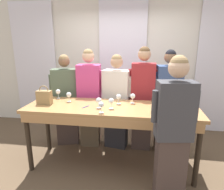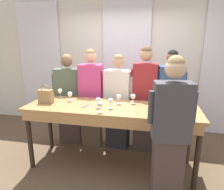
{
  "view_description": "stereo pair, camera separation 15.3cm",
  "coord_description": "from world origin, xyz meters",
  "px_view_note": "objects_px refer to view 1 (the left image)",
  "views": [
    {
      "loc": [
        0.42,
        -2.7,
        1.87
      ],
      "look_at": [
        0.0,
        0.08,
        1.11
      ],
      "focal_mm": 32.0,
      "sensor_mm": 36.0,
      "label": 1
    },
    {
      "loc": [
        0.57,
        -2.68,
        1.87
      ],
      "look_at": [
        0.0,
        0.08,
        1.11
      ],
      "focal_mm": 32.0,
      "sensor_mm": 36.0,
      "label": 2
    }
  ],
  "objects_px": {
    "wine_glass_center_left": "(58,92)",
    "wine_glass_back_right": "(133,96)",
    "guest_cream_sweater": "(117,102)",
    "tasting_bar": "(111,114)",
    "guest_olive_jacket": "(66,101)",
    "guest_navy_coat": "(167,102)",
    "wine_glass_back_mid": "(160,97)",
    "wine_glass_front_left": "(183,103)",
    "wine_glass_center_mid": "(111,101)",
    "host_pouring": "(173,131)",
    "handbag": "(44,97)",
    "guest_striped_shirt": "(143,98)",
    "wine_glass_center_right": "(119,97)",
    "wine_glass_front_right": "(99,101)",
    "wine_glass_front_mid": "(101,105)",
    "guest_pink_top": "(90,98)",
    "wine_glass_back_left": "(69,95)",
    "wine_bottle": "(154,105)"
  },
  "relations": [
    {
      "from": "wine_glass_center_left",
      "to": "guest_striped_shirt",
      "type": "relative_size",
      "value": 0.08
    },
    {
      "from": "guest_striped_shirt",
      "to": "wine_glass_front_left",
      "type": "bearing_deg",
      "value": -49.33
    },
    {
      "from": "wine_bottle",
      "to": "tasting_bar",
      "type": "bearing_deg",
      "value": 161.04
    },
    {
      "from": "wine_glass_front_left",
      "to": "wine_glass_back_right",
      "type": "height_order",
      "value": "same"
    },
    {
      "from": "host_pouring",
      "to": "wine_glass_front_mid",
      "type": "bearing_deg",
      "value": 160.97
    },
    {
      "from": "wine_glass_front_left",
      "to": "wine_glass_back_left",
      "type": "distance_m",
      "value": 1.67
    },
    {
      "from": "wine_glass_center_right",
      "to": "wine_glass_back_right",
      "type": "distance_m",
      "value": 0.21
    },
    {
      "from": "wine_glass_front_mid",
      "to": "host_pouring",
      "type": "height_order",
      "value": "host_pouring"
    },
    {
      "from": "wine_bottle",
      "to": "handbag",
      "type": "xyz_separation_m",
      "value": [
        -1.59,
        0.19,
        -0.02
      ]
    },
    {
      "from": "wine_glass_back_left",
      "to": "wine_glass_center_right",
      "type": "bearing_deg",
      "value": 0.02
    },
    {
      "from": "wine_glass_center_mid",
      "to": "guest_navy_coat",
      "type": "bearing_deg",
      "value": 39.36
    },
    {
      "from": "wine_glass_front_left",
      "to": "wine_glass_back_right",
      "type": "relative_size",
      "value": 1.0
    },
    {
      "from": "guest_olive_jacket",
      "to": "guest_navy_coat",
      "type": "distance_m",
      "value": 1.77
    },
    {
      "from": "handbag",
      "to": "wine_glass_front_right",
      "type": "xyz_separation_m",
      "value": [
        0.84,
        -0.06,
        -0.0
      ]
    },
    {
      "from": "wine_glass_front_left",
      "to": "wine_glass_back_left",
      "type": "relative_size",
      "value": 1.0
    },
    {
      "from": "wine_glass_center_left",
      "to": "wine_glass_back_mid",
      "type": "xyz_separation_m",
      "value": [
        1.63,
        -0.05,
        0.0
      ]
    },
    {
      "from": "wine_glass_center_left",
      "to": "host_pouring",
      "type": "bearing_deg",
      "value": -26.97
    },
    {
      "from": "handbag",
      "to": "guest_pink_top",
      "type": "relative_size",
      "value": 0.16
    },
    {
      "from": "handbag",
      "to": "wine_glass_back_right",
      "type": "height_order",
      "value": "handbag"
    },
    {
      "from": "wine_glass_front_right",
      "to": "wine_glass_center_mid",
      "type": "relative_size",
      "value": 1.0
    },
    {
      "from": "tasting_bar",
      "to": "wine_glass_back_left",
      "type": "bearing_deg",
      "value": 166.48
    },
    {
      "from": "wine_glass_center_left",
      "to": "guest_pink_top",
      "type": "bearing_deg",
      "value": 34.61
    },
    {
      "from": "wine_glass_back_left",
      "to": "wine_glass_back_mid",
      "type": "height_order",
      "value": "same"
    },
    {
      "from": "tasting_bar",
      "to": "guest_striped_shirt",
      "type": "relative_size",
      "value": 1.39
    },
    {
      "from": "wine_glass_back_left",
      "to": "wine_glass_front_left",
      "type": "bearing_deg",
      "value": -5.5
    },
    {
      "from": "tasting_bar",
      "to": "wine_glass_front_left",
      "type": "xyz_separation_m",
      "value": [
        0.98,
        0.0,
        0.21
      ]
    },
    {
      "from": "wine_bottle",
      "to": "host_pouring",
      "type": "distance_m",
      "value": 0.44
    },
    {
      "from": "handbag",
      "to": "wine_glass_center_left",
      "type": "distance_m",
      "value": 0.34
    },
    {
      "from": "wine_bottle",
      "to": "wine_glass_front_right",
      "type": "relative_size",
      "value": 2.18
    },
    {
      "from": "wine_glass_back_mid",
      "to": "guest_cream_sweater",
      "type": "height_order",
      "value": "guest_cream_sweater"
    },
    {
      "from": "guest_cream_sweater",
      "to": "tasting_bar",
      "type": "bearing_deg",
      "value": -90.15
    },
    {
      "from": "host_pouring",
      "to": "guest_navy_coat",
      "type": "bearing_deg",
      "value": 86.72
    },
    {
      "from": "wine_glass_back_mid",
      "to": "tasting_bar",
      "type": "bearing_deg",
      "value": -159.35
    },
    {
      "from": "wine_glass_front_left",
      "to": "wine_glass_center_right",
      "type": "xyz_separation_m",
      "value": [
        -0.89,
        0.16,
        0.0
      ]
    },
    {
      "from": "wine_bottle",
      "to": "wine_glass_center_right",
      "type": "height_order",
      "value": "wine_bottle"
    },
    {
      "from": "wine_glass_center_left",
      "to": "guest_navy_coat",
      "type": "relative_size",
      "value": 0.09
    },
    {
      "from": "wine_glass_front_mid",
      "to": "guest_striped_shirt",
      "type": "xyz_separation_m",
      "value": [
        0.54,
        0.88,
        -0.13
      ]
    },
    {
      "from": "wine_glass_front_right",
      "to": "guest_navy_coat",
      "type": "relative_size",
      "value": 0.09
    },
    {
      "from": "wine_bottle",
      "to": "wine_glass_back_mid",
      "type": "relative_size",
      "value": 2.18
    },
    {
      "from": "wine_glass_back_right",
      "to": "guest_pink_top",
      "type": "height_order",
      "value": "guest_pink_top"
    },
    {
      "from": "wine_glass_front_mid",
      "to": "wine_glass_center_left",
      "type": "distance_m",
      "value": 1.01
    },
    {
      "from": "guest_cream_sweater",
      "to": "guest_navy_coat",
      "type": "xyz_separation_m",
      "value": [
        0.86,
        0.0,
        0.05
      ]
    },
    {
      "from": "handbag",
      "to": "guest_navy_coat",
      "type": "xyz_separation_m",
      "value": [
        1.86,
        0.63,
        -0.18
      ]
    },
    {
      "from": "host_pouring",
      "to": "wine_glass_center_left",
      "type": "bearing_deg",
      "value": 153.03
    },
    {
      "from": "wine_glass_front_left",
      "to": "wine_glass_center_mid",
      "type": "height_order",
      "value": "same"
    },
    {
      "from": "wine_glass_front_left",
      "to": "wine_glass_center_right",
      "type": "height_order",
      "value": "same"
    },
    {
      "from": "handbag",
      "to": "wine_glass_center_right",
      "type": "bearing_deg",
      "value": 9.04
    },
    {
      "from": "handbag",
      "to": "wine_glass_back_left",
      "type": "height_order",
      "value": "handbag"
    },
    {
      "from": "wine_glass_center_left",
      "to": "wine_glass_back_right",
      "type": "bearing_deg",
      "value": -4.28
    },
    {
      "from": "wine_glass_center_mid",
      "to": "wine_glass_front_right",
      "type": "bearing_deg",
      "value": 179.89
    }
  ]
}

